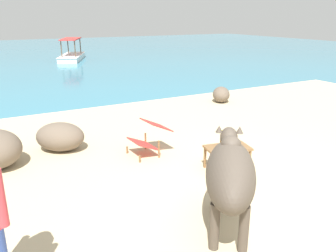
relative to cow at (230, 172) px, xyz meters
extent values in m
cube|color=#CCB78E|center=(0.79, -0.38, -0.77)|extent=(18.00, 14.00, 0.04)
cube|color=teal|center=(0.79, 21.62, -0.79)|extent=(60.00, 36.00, 0.03)
cylinder|color=#4C4238|center=(0.10, 0.40, -0.46)|extent=(0.12, 0.12, 0.58)
cylinder|color=#4C4238|center=(0.36, 0.21, -0.46)|extent=(0.12, 0.12, 0.58)
cylinder|color=#4C4238|center=(-0.43, -0.30, -0.46)|extent=(0.12, 0.12, 0.58)
cylinder|color=#4C4238|center=(-0.16, -0.49, -0.46)|extent=(0.12, 0.12, 0.58)
ellipsoid|color=#4C4238|center=(-0.03, -0.05, 0.01)|extent=(1.43, 1.63, 0.64)
ellipsoid|color=#4C4238|center=(0.56, 0.75, 0.12)|extent=(0.46, 0.49, 0.30)
cone|color=#4C4238|center=(0.44, 0.84, 0.24)|extent=(0.15, 0.15, 0.11)
cone|color=#4C4238|center=(0.68, 0.66, 0.24)|extent=(0.15, 0.15, 0.11)
ellipsoid|color=#4C4238|center=(0.13, 0.18, 0.28)|extent=(0.38, 0.39, 0.21)
cube|color=brown|center=(1.04, 1.36, -0.35)|extent=(0.83, 0.57, 0.04)
cylinder|color=brown|center=(1.40, 1.47, -0.56)|extent=(0.05, 0.05, 0.38)
cylinder|color=brown|center=(1.34, 1.12, -0.56)|extent=(0.05, 0.05, 0.38)
cylinder|color=brown|center=(0.73, 1.60, -0.56)|extent=(0.05, 0.05, 0.38)
cylinder|color=brown|center=(0.67, 1.24, -0.56)|extent=(0.05, 0.05, 0.38)
cylinder|color=brown|center=(0.95, 1.42, -0.22)|extent=(0.07, 0.07, 0.22)
cylinder|color=brown|center=(0.95, 1.42, -0.08)|extent=(0.03, 0.03, 0.06)
cylinder|color=yellow|center=(0.95, 1.42, -0.04)|extent=(0.03, 0.03, 0.02)
cylinder|color=brown|center=(-0.20, 2.34, -0.68)|extent=(0.04, 0.04, 0.14)
cylinder|color=brown|center=(-0.24, 2.86, -0.68)|extent=(0.04, 0.04, 0.14)
cylinder|color=brown|center=(0.22, 2.37, -0.58)|extent=(0.04, 0.04, 0.34)
cylinder|color=brown|center=(0.18, 2.89, -0.58)|extent=(0.04, 0.04, 0.34)
cube|color=red|center=(-0.01, 2.62, -0.51)|extent=(0.47, 0.55, 0.21)
cube|color=red|center=(0.30, 2.64, -0.18)|extent=(0.50, 0.55, 0.23)
cylinder|color=#CC3D47|center=(-2.52, -0.13, 0.39)|extent=(0.09, 0.09, 0.52)
ellipsoid|color=#6B5B4C|center=(3.90, 5.37, -0.51)|extent=(0.79, 0.85, 0.48)
ellipsoid|color=#6B5B4C|center=(-1.34, 3.66, -0.47)|extent=(1.22, 1.18, 0.56)
cube|color=white|center=(2.38, 18.43, -0.64)|extent=(2.39, 3.75, 0.28)
cube|color=white|center=(2.38, 18.43, -0.48)|extent=(2.47, 3.83, 0.04)
cylinder|color=brown|center=(2.32, 17.29, -0.02)|extent=(0.06, 0.06, 0.95)
cylinder|color=brown|center=(1.61, 17.58, -0.02)|extent=(0.06, 0.06, 0.95)
cylinder|color=brown|center=(3.15, 19.28, -0.02)|extent=(0.06, 0.06, 0.95)
cylinder|color=brown|center=(2.44, 19.58, -0.02)|extent=(0.06, 0.06, 0.95)
cube|color=red|center=(2.38, 18.43, 0.48)|extent=(1.83, 2.69, 0.06)
camera|label=1|loc=(-2.48, -2.99, 1.83)|focal=36.49mm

